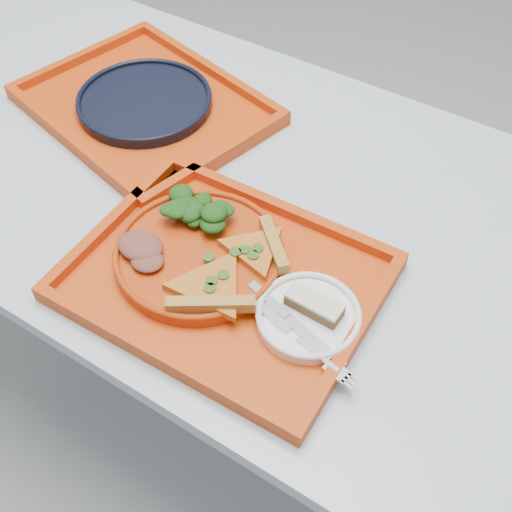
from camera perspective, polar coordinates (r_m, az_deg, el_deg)
name	(u,v)px	position (r m, az deg, el deg)	size (l,w,h in m)	color
ground	(227,384)	(1.74, -2.57, -11.33)	(10.00, 10.00, 0.00)	gray
table	(215,206)	(1.20, -3.68, 4.41)	(1.60, 0.80, 0.75)	#A2AAB6
tray_main	(225,280)	(0.98, -2.78, -2.17)	(0.45, 0.35, 0.01)	#B63509
tray_far	(146,108)	(1.30, -9.78, 12.80)	(0.45, 0.35, 0.01)	#B63509
dinner_plate	(199,255)	(1.00, -5.10, 0.09)	(0.26, 0.26, 0.02)	#A8300B
side_plate	(308,318)	(0.93, 4.66, -5.49)	(0.15, 0.15, 0.01)	white
navy_plate	(145,103)	(1.29, -9.86, 13.29)	(0.26, 0.26, 0.02)	black
pizza_slice_a	(211,284)	(0.93, -3.99, -2.52)	(0.14, 0.12, 0.02)	#C58020
pizza_slice_b	(255,248)	(0.98, -0.11, 0.72)	(0.12, 0.10, 0.02)	#C58020
salad_heap	(193,210)	(1.02, -5.60, 4.07)	(0.10, 0.09, 0.05)	black
meat_portion	(140,246)	(0.99, -10.25, 0.90)	(0.07, 0.06, 0.02)	brown
dessert_bar	(314,305)	(0.92, 5.20, -4.33)	(0.08, 0.04, 0.02)	#4A2B18
knife	(295,323)	(0.91, 3.45, -5.98)	(0.18, 0.02, 0.01)	silver
fork	(296,336)	(0.89, 3.61, -7.15)	(0.18, 0.02, 0.01)	silver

